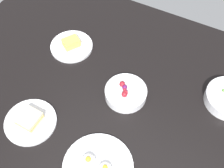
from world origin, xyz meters
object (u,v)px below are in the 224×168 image
plate_eggs (98,166)px  plate_cheese (71,45)px  plate_sandwich (30,121)px  bowl_berries (126,93)px

plate_eggs → plate_cheese: (-34.51, 39.47, 0.23)cm
plate_sandwich → plate_eggs: bearing=-6.1°
plate_cheese → plate_sandwich: 36.95cm
plate_eggs → plate_cheese: 52.43cm
plate_eggs → bowl_berries: bowl_berries is taller
plate_eggs → plate_sandwich: bearing=173.9°
plate_cheese → bowl_berries: bowl_berries is taller
bowl_berries → plate_eggs: bearing=-81.9°
plate_sandwich → bowl_berries: bearing=46.0°
plate_cheese → bowl_berries: bearing=-20.3°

